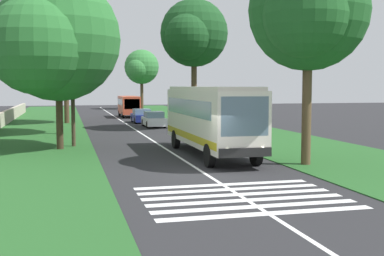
{
  "coord_description": "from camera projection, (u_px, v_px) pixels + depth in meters",
  "views": [
    {
      "loc": [
        -20.34,
        5.74,
        3.77
      ],
      "look_at": [
        4.84,
        -0.54,
        1.6
      ],
      "focal_mm": 47.2,
      "sensor_mm": 36.0,
      "label": 1
    }
  ],
  "objects": [
    {
      "name": "ground",
      "position": [
        207.0,
        175.0,
        21.37
      ],
      "size": [
        160.0,
        160.0,
        0.0
      ],
      "primitive_type": "plane",
      "color": "#262628"
    },
    {
      "name": "grass_verge_left",
      "position": [
        30.0,
        142.0,
        33.9
      ],
      "size": [
        120.0,
        8.0,
        0.04
      ],
      "primitive_type": "cube",
      "color": "#235623",
      "rests_on": "ground"
    },
    {
      "name": "grass_verge_right",
      "position": [
        258.0,
        136.0,
        37.85
      ],
      "size": [
        120.0,
        8.0,
        0.04
      ],
      "primitive_type": "cube",
      "color": "#235623",
      "rests_on": "ground"
    },
    {
      "name": "centre_line",
      "position": [
        150.0,
        139.0,
        35.87
      ],
      "size": [
        110.0,
        0.16,
        0.01
      ],
      "primitive_type": "cube",
      "color": "silver",
      "rests_on": "ground"
    },
    {
      "name": "coach_bus",
      "position": [
        210.0,
        116.0,
        27.3
      ],
      "size": [
        11.16,
        2.62,
        3.73
      ],
      "color": "silver",
      "rests_on": "ground"
    },
    {
      "name": "zebra_crossing",
      "position": [
        242.0,
        197.0,
        17.1
      ],
      "size": [
        4.95,
        6.8,
        0.01
      ],
      "color": "silver",
      "rests_on": "ground"
    },
    {
      "name": "trailing_car_0",
      "position": [
        154.0,
        120.0,
        46.44
      ],
      "size": [
        4.3,
        1.78,
        1.43
      ],
      "color": "silver",
      "rests_on": "ground"
    },
    {
      "name": "trailing_car_1",
      "position": [
        142.0,
        116.0,
        51.68
      ],
      "size": [
        4.3,
        1.78,
        1.43
      ],
      "color": "navy",
      "rests_on": "ground"
    },
    {
      "name": "trailing_minibus_0",
      "position": [
        129.0,
        104.0,
        60.84
      ],
      "size": [
        6.0,
        2.14,
        2.53
      ],
      "color": "#CC4C33",
      "rests_on": "ground"
    },
    {
      "name": "roadside_tree_left_0",
      "position": [
        53.0,
        43.0,
        29.29
      ],
      "size": [
        9.2,
        7.43,
        10.12
      ],
      "color": "#3D2D1E",
      "rests_on": "grass_verge_left"
    },
    {
      "name": "roadside_tree_left_1",
      "position": [
        63.0,
        45.0,
        49.95
      ],
      "size": [
        8.6,
        7.3,
        11.59
      ],
      "color": "#4C3826",
      "rests_on": "grass_verge_left"
    },
    {
      "name": "roadside_tree_left_2",
      "position": [
        56.0,
        44.0,
        38.83
      ],
      "size": [
        8.01,
        6.53,
        10.4
      ],
      "color": "brown",
      "rests_on": "grass_verge_left"
    },
    {
      "name": "roadside_tree_right_0",
      "position": [
        306.0,
        13.0,
        23.37
      ],
      "size": [
        6.56,
        5.63,
        10.05
      ],
      "color": "brown",
      "rests_on": "grass_verge_right"
    },
    {
      "name": "roadside_tree_right_1",
      "position": [
        141.0,
        68.0,
        81.84
      ],
      "size": [
        6.71,
        5.59,
        9.61
      ],
      "color": "#4C3826",
      "rests_on": "grass_verge_right"
    },
    {
      "name": "roadside_tree_right_2",
      "position": [
        192.0,
        35.0,
        43.8
      ],
      "size": [
        7.38,
        5.87,
        11.24
      ],
      "color": "#4C3826",
      "rests_on": "grass_verge_right"
    },
    {
      "name": "utility_pole",
      "position": [
        72.0,
        80.0,
        30.94
      ],
      "size": [
        0.24,
        1.4,
        7.88
      ],
      "color": "#473828",
      "rests_on": "grass_verge_left"
    }
  ]
}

